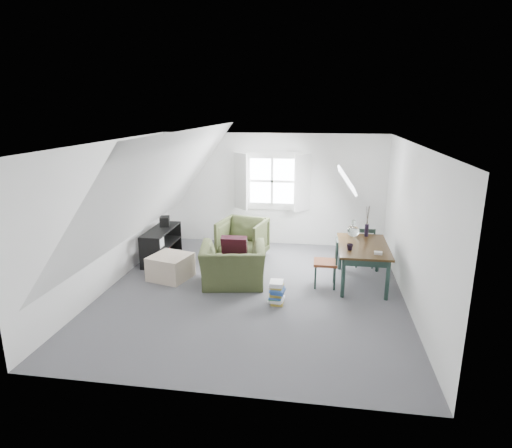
% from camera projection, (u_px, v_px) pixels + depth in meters
% --- Properties ---
extents(floor, '(5.50, 5.50, 0.00)m').
position_uv_depth(floor, '(253.00, 291.00, 7.31)').
color(floor, '#535358').
rests_on(floor, ground).
extents(ceiling, '(5.50, 5.50, 0.00)m').
position_uv_depth(ceiling, '(253.00, 143.00, 6.65)').
color(ceiling, white).
rests_on(ceiling, wall_back).
extents(wall_back, '(5.00, 0.00, 5.00)m').
position_uv_depth(wall_back, '(272.00, 190.00, 9.60)').
color(wall_back, white).
rests_on(wall_back, ground).
extents(wall_front, '(5.00, 0.00, 5.00)m').
position_uv_depth(wall_front, '(210.00, 289.00, 4.36)').
color(wall_front, white).
rests_on(wall_front, ground).
extents(wall_left, '(0.00, 5.50, 5.50)m').
position_uv_depth(wall_left, '(110.00, 215.00, 7.35)').
color(wall_left, white).
rests_on(wall_left, ground).
extents(wall_right, '(0.00, 5.50, 5.50)m').
position_uv_depth(wall_right, '(412.00, 227.00, 6.62)').
color(wall_right, white).
rests_on(wall_right, ground).
extents(slope_left, '(3.19, 5.50, 4.48)m').
position_uv_depth(slope_left, '(160.00, 186.00, 7.07)').
color(slope_left, white).
rests_on(slope_left, wall_left).
extents(slope_right, '(3.19, 5.50, 4.48)m').
position_uv_depth(slope_right, '(351.00, 192.00, 6.62)').
color(slope_right, white).
rests_on(slope_right, wall_right).
extents(dormer_window, '(1.71, 0.35, 1.30)m').
position_uv_depth(dormer_window, '(272.00, 181.00, 9.48)').
color(dormer_window, white).
rests_on(dormer_window, wall_back).
extents(skylight, '(0.35, 0.75, 0.47)m').
position_uv_depth(skylight, '(347.00, 180.00, 7.86)').
color(skylight, white).
rests_on(skylight, slope_right).
extents(armchair_near, '(1.26, 1.14, 0.72)m').
position_uv_depth(armchair_near, '(233.00, 284.00, 7.59)').
color(armchair_near, '#3B4423').
rests_on(armchair_near, floor).
extents(armchair_far, '(1.05, 1.07, 0.83)m').
position_uv_depth(armchair_far, '(243.00, 258.00, 8.92)').
color(armchair_far, '#3B4423').
rests_on(armchair_far, floor).
extents(throw_pillow, '(0.46, 0.28, 0.47)m').
position_uv_depth(throw_pillow, '(235.00, 248.00, 7.56)').
color(throw_pillow, '#370F1A').
rests_on(throw_pillow, armchair_near).
extents(ottoman, '(0.81, 0.81, 0.44)m').
position_uv_depth(ottoman, '(171.00, 267.00, 7.82)').
color(ottoman, '#B8A590').
rests_on(ottoman, floor).
extents(dining_table, '(0.86, 1.43, 0.71)m').
position_uv_depth(dining_table, '(363.00, 250.00, 7.48)').
color(dining_table, black).
rests_on(dining_table, floor).
extents(demijohn, '(0.23, 0.23, 0.32)m').
position_uv_depth(demijohn, '(353.00, 230.00, 7.88)').
color(demijohn, silver).
rests_on(demijohn, dining_table).
extents(vase_twigs, '(0.07, 0.08, 0.58)m').
position_uv_depth(vase_twigs, '(367.00, 230.00, 7.94)').
color(vase_twigs, black).
rests_on(vase_twigs, dining_table).
extents(cup, '(0.13, 0.13, 0.10)m').
position_uv_depth(cup, '(350.00, 250.00, 7.21)').
color(cup, black).
rests_on(cup, dining_table).
extents(paper_box, '(0.14, 0.10, 0.04)m').
position_uv_depth(paper_box, '(378.00, 253.00, 7.00)').
color(paper_box, white).
rests_on(paper_box, dining_table).
extents(dining_chair_far, '(0.38, 0.38, 0.80)m').
position_uv_depth(dining_chair_far, '(365.00, 246.00, 8.37)').
color(dining_chair_far, maroon).
rests_on(dining_chair_far, floor).
extents(dining_chair_near, '(0.40, 0.40, 0.86)m').
position_uv_depth(dining_chair_near, '(327.00, 262.00, 7.41)').
color(dining_chair_near, maroon).
rests_on(dining_chair_near, floor).
extents(media_shelf, '(0.43, 1.28, 0.65)m').
position_uv_depth(media_shelf, '(161.00, 246.00, 8.72)').
color(media_shelf, black).
rests_on(media_shelf, floor).
extents(electronics_box, '(0.25, 0.30, 0.21)m').
position_uv_depth(electronics_box, '(165.00, 222.00, 8.88)').
color(electronics_box, black).
rests_on(electronics_box, media_shelf).
extents(magazine_stack, '(0.27, 0.33, 0.37)m').
position_uv_depth(magazine_stack, '(277.00, 293.00, 6.82)').
color(magazine_stack, '#B29933').
rests_on(magazine_stack, floor).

